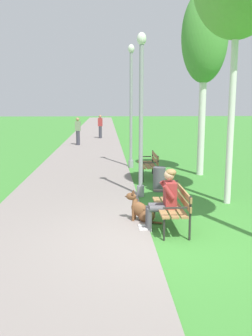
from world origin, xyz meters
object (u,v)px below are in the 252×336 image
park_bench_near (174,204)px  person_seated_on_near_bench (164,197)px  pedestrian_further_distant (100,127)px  park_bench_mid (150,163)px  dog_brown (142,211)px  lamp_post_near (141,115)px  birch_tree_third (205,39)px  lamp_post_mid (131,106)px  litter_bin (159,179)px  pedestrian_distant (78,131)px

park_bench_near → person_seated_on_near_bench: bearing=-156.6°
park_bench_near → pedestrian_further_distant: size_ratio=0.91×
park_bench_mid → dog_brown: (-0.72, -4.70, -0.25)m
dog_brown → lamp_post_near: (0.18, 2.21, 1.96)m
lamp_post_near → pedestrian_further_distant: lamp_post_near is taller
park_bench_near → pedestrian_further_distant: 18.77m
person_seated_on_near_bench → lamp_post_near: bearing=94.9°
birch_tree_third → lamp_post_mid: bearing=146.5°
person_seated_on_near_bench → pedestrian_further_distant: (-1.57, 18.77, 0.16)m
dog_brown → lamp_post_mid: lamp_post_mid is taller
person_seated_on_near_bench → lamp_post_near: lamp_post_near is taller
litter_bin → pedestrian_further_distant: size_ratio=0.42×
pedestrian_distant → park_bench_near: bearing=-78.3°
dog_brown → pedestrian_further_distant: size_ratio=0.49×
dog_brown → park_bench_mid: bearing=81.3°
park_bench_near → lamp_post_near: size_ratio=0.35×
pedestrian_distant → park_bench_mid: bearing=-71.7°
lamp_post_near → litter_bin: lamp_post_near is taller
lamp_post_near → litter_bin: size_ratio=6.13×
dog_brown → pedestrian_distant: bearing=99.6°
pedestrian_distant → person_seated_on_near_bench: bearing=-79.1°
park_bench_near → litter_bin: bearing=87.1°
pedestrian_distant → pedestrian_further_distant: (1.25, 4.11, 0.00)m
park_bench_near → litter_bin: (0.16, 3.18, -0.16)m
person_seated_on_near_bench → lamp_post_mid: (-0.19, 7.17, 1.73)m
park_bench_near → pedestrian_distant: 14.88m
pedestrian_distant → litter_bin: bearing=-74.4°
lamp_post_near → pedestrian_distant: size_ratio=2.60×
park_bench_mid → person_seated_on_near_bench: bearing=-93.5°
dog_brown → litter_bin: size_ratio=1.15×
pedestrian_further_distant → person_seated_on_near_bench: bearing=-85.2°
park_bench_mid → birch_tree_third: birch_tree_third is taller
park_bench_mid → pedestrian_distant: 10.00m
litter_bin → park_bench_mid: bearing=91.5°
park_bench_mid → person_seated_on_near_bench: size_ratio=1.20×
dog_brown → lamp_post_mid: bearing=88.2°
park_bench_near → park_bench_mid: 5.08m
pedestrian_distant → lamp_post_mid: bearing=-70.7°
pedestrian_distant → pedestrian_further_distant: size_ratio=1.00×
dog_brown → person_seated_on_near_bench: bearing=-49.2°
park_bench_mid → litter_bin: 1.91m
person_seated_on_near_bench → dog_brown: size_ratio=1.55×
person_seated_on_near_bench → pedestrian_further_distant: pedestrian_further_distant is taller
person_seated_on_near_bench → litter_bin: 3.31m
lamp_post_mid → pedestrian_further_distant: (-1.38, 11.60, -1.57)m
litter_bin → pedestrian_distant: (-3.18, 11.38, 0.49)m
person_seated_on_near_bench → pedestrian_further_distant: 18.83m
lamp_post_mid → pedestrian_distant: bearing=109.3°
park_bench_mid → pedestrian_further_distant: bearing=97.9°
dog_brown → pedestrian_distant: pedestrian_distant is taller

